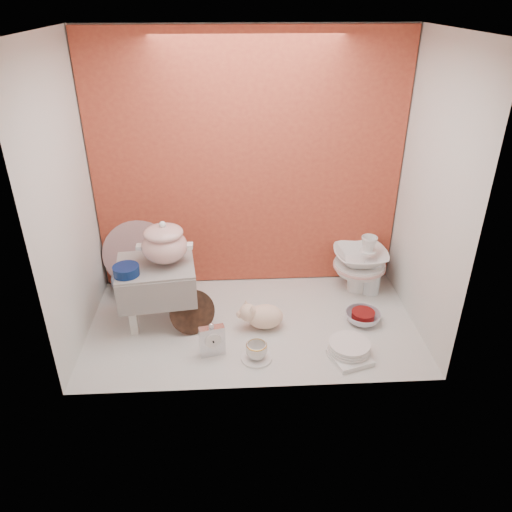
{
  "coord_description": "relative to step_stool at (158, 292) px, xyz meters",
  "views": [
    {
      "loc": [
        -0.11,
        -2.24,
        1.65
      ],
      "look_at": [
        0.02,
        0.02,
        0.42
      ],
      "focal_mm": 34.69,
      "sensor_mm": 36.0,
      "label": 1
    }
  ],
  "objects": [
    {
      "name": "ground",
      "position": [
        0.52,
        -0.08,
        -0.18
      ],
      "size": [
        1.8,
        1.8,
        0.0
      ],
      "primitive_type": "plane",
      "color": "silver",
      "rests_on": "ground"
    },
    {
      "name": "crystal_bowl",
      "position": [
        1.14,
        -0.1,
        -0.14
      ],
      "size": [
        0.25,
        0.25,
        0.06
      ],
      "primitive_type": "imported",
      "rotation": [
        0.0,
        0.0,
        -0.32
      ],
      "color": "silver",
      "rests_on": "ground"
    },
    {
      "name": "gold_rim_teacup",
      "position": [
        0.52,
        -0.38,
        -0.12
      ],
      "size": [
        0.13,
        0.13,
        0.09
      ],
      "primitive_type": "imported",
      "rotation": [
        0.0,
        0.0,
        0.2
      ],
      "color": "white",
      "rests_on": "teacup_saucer"
    },
    {
      "name": "floral_platter",
      "position": [
        -0.15,
        0.36,
        0.04
      ],
      "size": [
        0.44,
        0.1,
        0.44
      ],
      "primitive_type": null,
      "rotation": [
        0.0,
        0.0,
        0.02
      ],
      "color": "silver",
      "rests_on": "ground"
    },
    {
      "name": "cobalt_bowl",
      "position": [
        -0.13,
        -0.1,
        0.2
      ],
      "size": [
        0.17,
        0.17,
        0.05
      ],
      "primitive_type": "cylinder",
      "rotation": [
        0.0,
        0.0,
        0.27
      ],
      "color": "#0B1F53",
      "rests_on": "step_stool"
    },
    {
      "name": "plush_pig",
      "position": [
        0.58,
        -0.12,
        -0.1
      ],
      "size": [
        0.3,
        0.25,
        0.15
      ],
      "primitive_type": "ellipsoid",
      "rotation": [
        0.0,
        0.0,
        -0.33
      ],
      "color": "beige",
      "rests_on": "ground"
    },
    {
      "name": "lacquer_tray",
      "position": [
        0.19,
        -0.12,
        -0.06
      ],
      "size": [
        0.26,
        0.16,
        0.24
      ],
      "primitive_type": null,
      "rotation": [
        0.0,
        0.0,
        0.32
      ],
      "color": "black",
      "rests_on": "ground"
    },
    {
      "name": "lattice_dish",
      "position": [
        0.99,
        -0.41,
        -0.16
      ],
      "size": [
        0.23,
        0.23,
        0.03
      ],
      "primitive_type": "cube",
      "rotation": [
        0.0,
        0.0,
        0.3
      ],
      "color": "white",
      "rests_on": "ground"
    },
    {
      "name": "blue_white_vase",
      "position": [
        -0.21,
        0.29,
        -0.06
      ],
      "size": [
        0.29,
        0.29,
        0.23
      ],
      "primitive_type": "imported",
      "rotation": [
        0.0,
        0.0,
        0.4
      ],
      "color": "silver",
      "rests_on": "ground"
    },
    {
      "name": "niche_shell",
      "position": [
        0.52,
        0.1,
        0.75
      ],
      "size": [
        1.86,
        1.03,
        1.53
      ],
      "color": "#BE4F2F",
      "rests_on": "ground"
    },
    {
      "name": "step_stool",
      "position": [
        0.0,
        0.0,
        0.0
      ],
      "size": [
        0.45,
        0.4,
        0.35
      ],
      "primitive_type": null,
      "rotation": [
        0.0,
        0.0,
        0.12
      ],
      "color": "silver",
      "rests_on": "ground"
    },
    {
      "name": "mantel_clock",
      "position": [
        0.3,
        -0.33,
        -0.08
      ],
      "size": [
        0.13,
        0.07,
        0.19
      ],
      "primitive_type": "cube",
      "rotation": [
        0.0,
        0.0,
        0.23
      ],
      "color": "silver",
      "rests_on": "ground"
    },
    {
      "name": "soup_tureen",
      "position": [
        0.06,
        0.02,
        0.3
      ],
      "size": [
        0.32,
        0.32,
        0.24
      ],
      "primitive_type": null,
      "rotation": [
        0.0,
        0.0,
        0.13
      ],
      "color": "white",
      "rests_on": "step_stool"
    },
    {
      "name": "teacup_saucer",
      "position": [
        0.52,
        -0.38,
        -0.17
      ],
      "size": [
        0.19,
        0.19,
        0.01
      ],
      "primitive_type": "cylinder",
      "rotation": [
        0.0,
        0.0,
        0.2
      ],
      "color": "white",
      "rests_on": "ground"
    },
    {
      "name": "clear_glass_vase",
      "position": [
        1.26,
        0.2,
        -0.07
      ],
      "size": [
        0.13,
        0.13,
        0.21
      ],
      "primitive_type": "cylinder",
      "rotation": [
        0.0,
        0.0,
        -0.23
      ],
      "color": "silver",
      "rests_on": "ground"
    },
    {
      "name": "porcelain_tower",
      "position": [
        1.19,
        0.24,
        0.01
      ],
      "size": [
        0.39,
        0.39,
        0.37
      ],
      "primitive_type": null,
      "rotation": [
        0.0,
        0.0,
        -0.26
      ],
      "color": "white",
      "rests_on": "ground"
    },
    {
      "name": "dinner_plate_stack",
      "position": [
        1.0,
        -0.37,
        -0.14
      ],
      "size": [
        0.24,
        0.24,
        0.07
      ],
      "primitive_type": "cylinder",
      "rotation": [
        0.0,
        0.0,
        -0.06
      ],
      "color": "white",
      "rests_on": "ground"
    }
  ]
}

